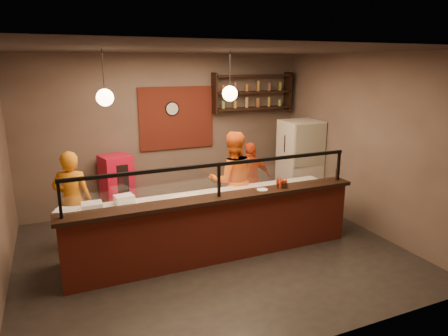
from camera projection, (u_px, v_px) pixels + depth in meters
name	position (u px, v px, depth m)	size (l,w,h in m)	color
floor	(212.00, 252.00, 6.57)	(6.00, 6.00, 0.00)	black
ceiling	(210.00, 50.00, 5.76)	(6.00, 6.00, 0.00)	#362E29
wall_back	(168.00, 133.00, 8.39)	(6.00, 6.00, 0.00)	#6C594F
wall_right	(363.00, 143.00, 7.32)	(5.00, 5.00, 0.00)	#6C594F
wall_front	(304.00, 210.00, 3.95)	(6.00, 6.00, 0.00)	#6C594F
brick_patch	(177.00, 118.00, 8.36)	(1.60, 0.04, 1.30)	maroon
service_counter	(219.00, 231.00, 6.18)	(4.60, 0.25, 1.00)	maroon
counter_ledge	(219.00, 198.00, 6.04)	(4.70, 0.37, 0.06)	black
worktop_cabinet	(208.00, 224.00, 6.64)	(4.60, 0.75, 0.85)	gray
worktop	(207.00, 198.00, 6.53)	(4.60, 0.75, 0.05)	beige
sneeze_guard	(219.00, 177.00, 5.96)	(4.50, 0.05, 0.52)	white
wall_shelving	(253.00, 92.00, 8.75)	(1.84, 0.28, 0.85)	black
wall_clock	(172.00, 109.00, 8.26)	(0.30, 0.30, 0.04)	black
pendant_left	(105.00, 97.00, 5.53)	(0.24, 0.24, 0.77)	black
pendant_right	(230.00, 93.00, 6.25)	(0.24, 0.24, 0.77)	black
cook_left	(73.00, 201.00, 6.53)	(0.61, 0.40, 1.67)	orange
cook_mid	(233.00, 181.00, 7.33)	(0.89, 0.70, 1.84)	orange
cook_right	(251.00, 179.00, 8.04)	(0.88, 0.37, 1.50)	red
fridge	(299.00, 163.00, 8.59)	(0.77, 0.72, 1.85)	beige
red_cooler	(117.00, 187.00, 7.87)	(0.55, 0.51, 1.29)	red
pizza_dough	(187.00, 199.00, 6.40)	(0.55, 0.55, 0.01)	#F2ECCD
prep_tub_a	(92.00, 207.00, 5.82)	(0.29, 0.23, 0.15)	white
prep_tub_b	(124.00, 200.00, 6.16)	(0.28, 0.22, 0.14)	white
prep_tub_c	(67.00, 215.00, 5.52)	(0.31, 0.25, 0.15)	silver
rolling_pin	(98.00, 211.00, 5.82)	(0.06, 0.06, 0.33)	gold
condiment_caddy	(282.00, 185.00, 6.46)	(0.16, 0.12, 0.09)	black
pepper_mill	(337.00, 174.00, 6.86)	(0.05, 0.05, 0.21)	black
small_plate	(262.00, 190.00, 6.34)	(0.17, 0.17, 0.01)	silver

